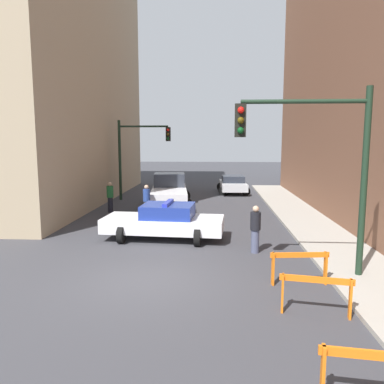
{
  "coord_description": "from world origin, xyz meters",
  "views": [
    {
      "loc": [
        1.81,
        -9.98,
        3.87
      ],
      "look_at": [
        0.7,
        8.24,
        1.37
      ],
      "focal_mm": 35.0,
      "sensor_mm": 36.0,
      "label": 1
    }
  ],
  "objects": [
    {
      "name": "parked_car_near",
      "position": [
        3.18,
        17.96,
        0.67
      ],
      "size": [
        2.39,
        4.37,
        1.31
      ],
      "rotation": [
        0.0,
        0.0,
        0.04
      ],
      "color": "silver",
      "rests_on": "ground_plane"
    },
    {
      "name": "traffic_light_far",
      "position": [
        -3.3,
        14.23,
        3.4
      ],
      "size": [
        3.44,
        0.35,
        5.2
      ],
      "color": "black",
      "rests_on": "ground_plane"
    },
    {
      "name": "police_car",
      "position": [
        -0.15,
        4.42,
        0.72
      ],
      "size": [
        4.82,
        2.59,
        1.52
      ],
      "rotation": [
        0.0,
        0.0,
        1.5
      ],
      "color": "white",
      "rests_on": "ground_plane"
    },
    {
      "name": "ground_plane",
      "position": [
        0.0,
        0.0,
        0.0
      ],
      "size": [
        120.0,
        120.0,
        0.0
      ],
      "primitive_type": "plane",
      "color": "#38383D"
    },
    {
      "name": "sidewalk_right",
      "position": [
        6.2,
        0.0,
        0.06
      ],
      "size": [
        2.4,
        44.0,
        0.12
      ],
      "color": "#9E998E",
      "rests_on": "ground_plane"
    },
    {
      "name": "white_truck",
      "position": [
        -0.89,
        12.04,
        0.91
      ],
      "size": [
        3.01,
        5.58,
        1.9
      ],
      "rotation": [
        0.0,
        0.0,
        0.11
      ],
      "color": "silver",
      "rests_on": "ground_plane"
    },
    {
      "name": "barrier_back",
      "position": [
        4.11,
        -0.1,
        0.62
      ],
      "size": [
        1.6,
        0.31,
        0.9
      ],
      "rotation": [
        0.0,
        0.0,
        0.1
      ],
      "color": "orange",
      "rests_on": "ground_plane"
    },
    {
      "name": "traffic_light_near",
      "position": [
        4.73,
        0.45,
        3.53
      ],
      "size": [
        3.64,
        0.35,
        5.2
      ],
      "color": "black",
      "rests_on": "sidewalk_right"
    },
    {
      "name": "pedestrian_corner",
      "position": [
        -3.86,
        9.84,
        0.86
      ],
      "size": [
        0.5,
        0.5,
        1.66
      ],
      "rotation": [
        0.0,
        0.0,
        4.08
      ],
      "color": "black",
      "rests_on": "ground_plane"
    },
    {
      "name": "barrier_mid",
      "position": [
        4.08,
        -1.92,
        0.62
      ],
      "size": [
        1.59,
        0.41,
        0.9
      ],
      "rotation": [
        0.0,
        0.0,
        -0.17
      ],
      "color": "orange",
      "rests_on": "ground_plane"
    },
    {
      "name": "barrier_front",
      "position": [
        4.14,
        -4.86,
        0.62
      ],
      "size": [
        1.59,
        0.34,
        0.9
      ],
      "rotation": [
        0.0,
        0.0,
        -0.12
      ],
      "color": "orange",
      "rests_on": "ground_plane"
    },
    {
      "name": "pedestrian_crossing",
      "position": [
        -1.64,
        8.66,
        0.86
      ],
      "size": [
        0.46,
        0.46,
        1.66
      ],
      "rotation": [
        0.0,
        0.0,
        5.92
      ],
      "color": "#474C66",
      "rests_on": "ground_plane"
    },
    {
      "name": "pedestrian_sidewalk",
      "position": [
        3.23,
        2.78,
        0.86
      ],
      "size": [
        0.48,
        0.48,
        1.66
      ],
      "rotation": [
        0.0,
        0.0,
        2.68
      ],
      "color": "#474C66",
      "rests_on": "ground_plane"
    }
  ]
}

